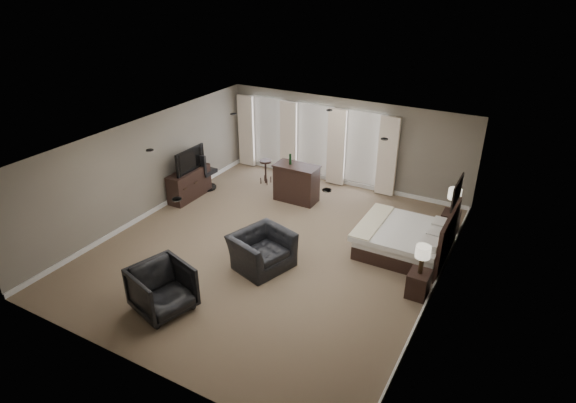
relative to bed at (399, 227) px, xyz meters
The scene contains 16 objects.
room 2.98m from the bed, 152.69° to the right, with size 7.60×8.60×2.64m.
window_bay 4.57m from the bed, 142.21° to the left, with size 5.25×0.20×2.30m.
bed is the anchor object (origin of this frame).
nightstand_near 1.74m from the bed, 58.46° to the right, with size 0.40×0.49×0.54m, color black.
nightstand_far 1.74m from the bed, 58.46° to the left, with size 0.40×0.49×0.54m, color black.
lamp_near 1.72m from the bed, 58.46° to the right, with size 0.30×0.30×0.61m, color beige.
lamp_far 1.72m from the bed, 58.46° to the left, with size 0.31×0.31×0.65m, color beige.
wall_art 1.59m from the bed, ahead, with size 0.04×0.96×0.56m, color slate.
dresser 6.03m from the bed, behind, with size 0.46×1.43×0.83m, color black.
tv 6.04m from the bed, behind, with size 1.14×0.66×0.15m, color black.
armchair_near 3.18m from the bed, 139.17° to the right, with size 1.23×0.80×1.07m, color black.
armchair_far 5.37m from the bed, 127.54° to the right, with size 1.02×0.95×1.05m, color black.
bar_counter 3.49m from the bed, 160.10° to the left, with size 1.23×0.64×1.07m, color black.
bar_stool_left 4.98m from the bed, 159.00° to the left, with size 0.35×0.35×0.74m, color black.
bar_stool_right 3.85m from the bed, 160.33° to the left, with size 0.32×0.32×0.68m, color black.
desk_chair 6.03m from the bed, behind, with size 0.59×0.59×1.16m, color black.
Camera 1 is at (4.98, -8.28, 6.05)m, focal length 30.00 mm.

